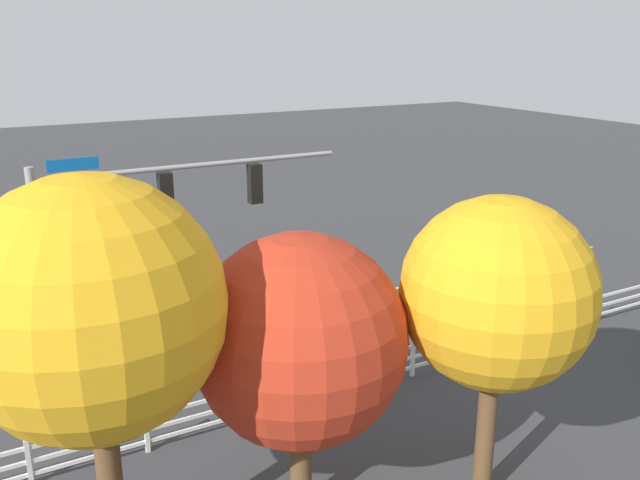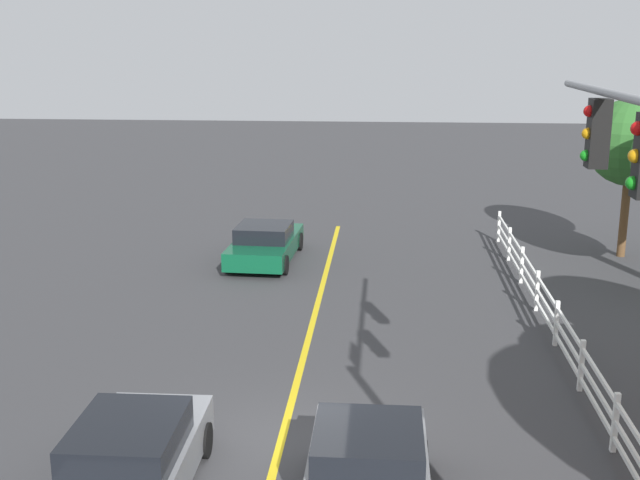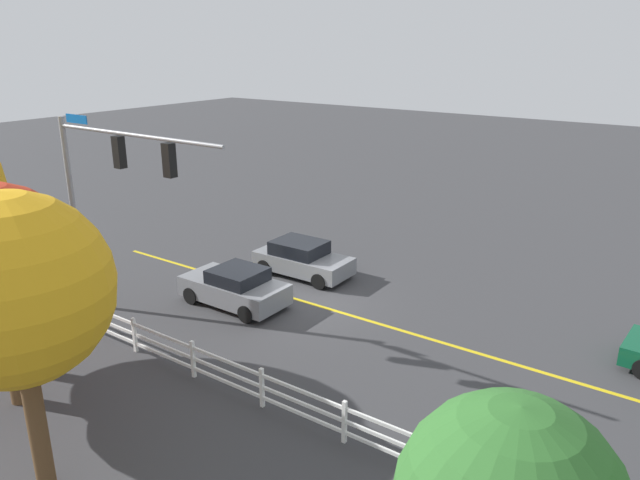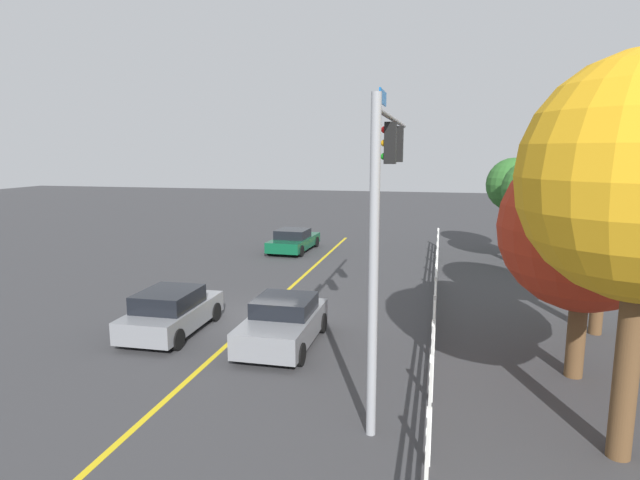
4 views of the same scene
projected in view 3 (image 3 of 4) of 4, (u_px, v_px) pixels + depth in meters
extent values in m
plane|color=#38383A|center=(307.00, 303.00, 22.46)|extent=(120.00, 120.00, 0.00)
cube|color=gold|center=(403.00, 331.00, 20.26)|extent=(28.00, 0.16, 0.01)
cylinder|color=gray|center=(74.00, 216.00, 21.15)|extent=(0.20, 0.20, 6.88)
cylinder|color=gray|center=(134.00, 135.00, 18.13)|extent=(7.43, 0.12, 0.12)
cube|color=#0C59B2|center=(76.00, 119.00, 19.56)|extent=(1.10, 0.03, 0.28)
cube|color=black|center=(119.00, 152.00, 18.75)|extent=(0.32, 0.28, 1.00)
sphere|color=red|center=(122.00, 141.00, 18.77)|extent=(0.17, 0.17, 0.17)
sphere|color=orange|center=(123.00, 151.00, 18.87)|extent=(0.17, 0.17, 0.17)
sphere|color=#148C19|center=(124.00, 162.00, 18.97)|extent=(0.17, 0.17, 0.17)
cube|color=black|center=(169.00, 160.00, 17.49)|extent=(0.32, 0.28, 1.00)
sphere|color=red|center=(172.00, 149.00, 17.51)|extent=(0.17, 0.17, 0.17)
sphere|color=orange|center=(173.00, 160.00, 17.61)|extent=(0.17, 0.17, 0.17)
sphere|color=#148C19|center=(174.00, 170.00, 17.71)|extent=(0.17, 0.17, 0.17)
cube|color=slate|center=(303.00, 262.00, 24.92)|extent=(4.07, 1.87, 0.68)
cube|color=black|center=(299.00, 247.00, 24.83)|extent=(2.09, 1.67, 0.55)
cylinder|color=black|center=(342.00, 268.00, 24.92)|extent=(0.64, 0.23, 0.64)
cylinder|color=black|center=(319.00, 281.00, 23.59)|extent=(0.64, 0.23, 0.64)
cylinder|color=black|center=(289.00, 256.00, 26.40)|extent=(0.64, 0.23, 0.64)
cylinder|color=black|center=(265.00, 267.00, 25.07)|extent=(0.64, 0.23, 0.64)
cube|color=slate|center=(234.00, 290.00, 22.13)|extent=(4.00, 1.89, 0.74)
cube|color=black|center=(238.00, 275.00, 21.83)|extent=(1.79, 1.70, 0.48)
cylinder|color=black|center=(191.00, 296.00, 22.28)|extent=(0.64, 0.22, 0.64)
cylinder|color=black|center=(225.00, 281.00, 23.64)|extent=(0.64, 0.22, 0.64)
cylinder|color=black|center=(246.00, 314.00, 20.78)|extent=(0.64, 0.22, 0.64)
cylinder|color=black|center=(279.00, 297.00, 22.15)|extent=(0.64, 0.22, 0.64)
cube|color=white|center=(445.00, 464.00, 13.07)|extent=(0.10, 0.10, 1.15)
cube|color=white|center=(344.00, 422.00, 14.50)|extent=(0.10, 0.10, 1.15)
cube|color=white|center=(262.00, 388.00, 15.92)|extent=(0.10, 0.10, 1.15)
cube|color=white|center=(193.00, 359.00, 17.35)|extent=(0.10, 0.10, 1.15)
cube|color=white|center=(135.00, 335.00, 18.77)|extent=(0.10, 0.10, 1.15)
cube|color=white|center=(84.00, 314.00, 20.20)|extent=(0.10, 0.10, 1.15)
cube|color=white|center=(41.00, 296.00, 21.62)|extent=(0.10, 0.10, 1.15)
cube|color=white|center=(3.00, 280.00, 23.04)|extent=(0.10, 0.10, 1.15)
cube|color=white|center=(262.00, 375.00, 15.80)|extent=(26.00, 0.06, 0.09)
cube|color=white|center=(262.00, 387.00, 15.91)|extent=(26.00, 0.06, 0.09)
cube|color=white|center=(262.00, 397.00, 16.02)|extent=(26.00, 0.06, 0.09)
cylinder|color=brown|center=(37.00, 424.00, 12.71)|extent=(0.40, 0.40, 3.24)
sphere|color=gold|center=(13.00, 289.00, 11.74)|extent=(3.90, 3.90, 3.90)
cylinder|color=brown|center=(14.00, 363.00, 15.98)|extent=(0.45, 0.45, 2.33)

